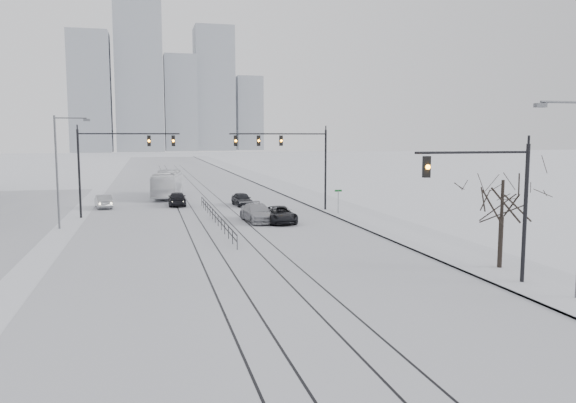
{
  "coord_description": "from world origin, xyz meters",
  "views": [
    {
      "loc": [
        -5.55,
        -17.59,
        7.34
      ],
      "look_at": [
        3.17,
        17.05,
        3.2
      ],
      "focal_mm": 35.0,
      "sensor_mm": 36.0,
      "label": 1
    }
  ],
  "objects_px": {
    "sedan_sb_outer": "(103,201)",
    "sedan_nb_right": "(257,213)",
    "sedan_sb_inner": "(177,199)",
    "box_truck": "(168,184)",
    "sedan_nb_front": "(280,215)",
    "sedan_nb_far": "(242,199)",
    "traffic_mast_near": "(497,195)",
    "bare_tree": "(503,189)"
  },
  "relations": [
    {
      "from": "bare_tree",
      "to": "sedan_nb_far",
      "type": "relative_size",
      "value": 1.47
    },
    {
      "from": "traffic_mast_near",
      "to": "sedan_sb_inner",
      "type": "distance_m",
      "value": 39.28
    },
    {
      "from": "sedan_nb_right",
      "to": "sedan_nb_far",
      "type": "bearing_deg",
      "value": 81.96
    },
    {
      "from": "sedan_sb_inner",
      "to": "sedan_nb_front",
      "type": "xyz_separation_m",
      "value": [
        7.87,
        -14.17,
        -0.07
      ]
    },
    {
      "from": "sedan_sb_outer",
      "to": "sedan_nb_far",
      "type": "height_order",
      "value": "sedan_nb_far"
    },
    {
      "from": "traffic_mast_near",
      "to": "bare_tree",
      "type": "height_order",
      "value": "traffic_mast_near"
    },
    {
      "from": "traffic_mast_near",
      "to": "box_truck",
      "type": "distance_m",
      "value": 47.72
    },
    {
      "from": "sedan_sb_outer",
      "to": "sedan_nb_right",
      "type": "bearing_deg",
      "value": 126.45
    },
    {
      "from": "traffic_mast_near",
      "to": "sedan_nb_far",
      "type": "xyz_separation_m",
      "value": [
        -6.62,
        35.09,
        -3.86
      ]
    },
    {
      "from": "bare_tree",
      "to": "sedan_nb_far",
      "type": "bearing_deg",
      "value": 105.72
    },
    {
      "from": "bare_tree",
      "to": "sedan_sb_outer",
      "type": "xyz_separation_m",
      "value": [
        -23.2,
        33.68,
        -3.79
      ]
    },
    {
      "from": "bare_tree",
      "to": "box_truck",
      "type": "bearing_deg",
      "value": 111.04
    },
    {
      "from": "sedan_nb_far",
      "to": "sedan_sb_outer",
      "type": "bearing_deg",
      "value": 169.0
    },
    {
      "from": "sedan_sb_outer",
      "to": "sedan_nb_front",
      "type": "relative_size",
      "value": 0.84
    },
    {
      "from": "sedan_nb_far",
      "to": "box_truck",
      "type": "height_order",
      "value": "box_truck"
    },
    {
      "from": "sedan_sb_inner",
      "to": "sedan_sb_outer",
      "type": "bearing_deg",
      "value": 1.84
    },
    {
      "from": "sedan_nb_front",
      "to": "sedan_nb_far",
      "type": "bearing_deg",
      "value": 95.46
    },
    {
      "from": "traffic_mast_near",
      "to": "sedan_sb_inner",
      "type": "xyz_separation_m",
      "value": [
        -13.31,
        36.76,
        -3.79
      ]
    },
    {
      "from": "sedan_sb_outer",
      "to": "sedan_nb_far",
      "type": "xyz_separation_m",
      "value": [
        14.17,
        -1.59,
        0.01
      ]
    },
    {
      "from": "sedan_nb_front",
      "to": "sedan_nb_far",
      "type": "height_order",
      "value": "sedan_nb_far"
    },
    {
      "from": "bare_tree",
      "to": "sedan_nb_front",
      "type": "distance_m",
      "value": 21.45
    },
    {
      "from": "sedan_nb_front",
      "to": "sedan_nb_far",
      "type": "distance_m",
      "value": 12.55
    },
    {
      "from": "sedan_sb_inner",
      "to": "box_truck",
      "type": "height_order",
      "value": "box_truck"
    },
    {
      "from": "sedan_sb_inner",
      "to": "box_truck",
      "type": "xyz_separation_m",
      "value": [
        -0.64,
        8.78,
        0.83
      ]
    },
    {
      "from": "bare_tree",
      "to": "sedan_nb_front",
      "type": "relative_size",
      "value": 1.21
    },
    {
      "from": "traffic_mast_near",
      "to": "sedan_sb_outer",
      "type": "xyz_separation_m",
      "value": [
        -20.79,
        36.68,
        -3.87
      ]
    },
    {
      "from": "sedan_nb_right",
      "to": "box_truck",
      "type": "distance_m",
      "value": 23.01
    },
    {
      "from": "box_truck",
      "to": "sedan_nb_far",
      "type": "bearing_deg",
      "value": 133.14
    },
    {
      "from": "sedan_nb_front",
      "to": "sedan_sb_inner",
      "type": "bearing_deg",
      "value": 119.14
    },
    {
      "from": "sedan_nb_front",
      "to": "box_truck",
      "type": "relative_size",
      "value": 0.44
    },
    {
      "from": "bare_tree",
      "to": "box_truck",
      "type": "distance_m",
      "value": 45.66
    },
    {
      "from": "sedan_nb_right",
      "to": "bare_tree",
      "type": "bearing_deg",
      "value": -70.19
    },
    {
      "from": "sedan_sb_inner",
      "to": "sedan_nb_right",
      "type": "bearing_deg",
      "value": 116.12
    },
    {
      "from": "sedan_sb_inner",
      "to": "sedan_nb_front",
      "type": "height_order",
      "value": "sedan_sb_inner"
    },
    {
      "from": "sedan_sb_inner",
      "to": "sedan_nb_far",
      "type": "bearing_deg",
      "value": 167.23
    },
    {
      "from": "traffic_mast_near",
      "to": "sedan_sb_outer",
      "type": "distance_m",
      "value": 42.34
    },
    {
      "from": "sedan_nb_front",
      "to": "sedan_nb_right",
      "type": "bearing_deg",
      "value": 151.07
    },
    {
      "from": "traffic_mast_near",
      "to": "sedan_nb_right",
      "type": "xyz_separation_m",
      "value": [
        -7.19,
        23.56,
        -3.78
      ]
    },
    {
      "from": "sedan_sb_outer",
      "to": "sedan_nb_right",
      "type": "height_order",
      "value": "sedan_nb_right"
    },
    {
      "from": "sedan_nb_front",
      "to": "box_truck",
      "type": "xyz_separation_m",
      "value": [
        -8.51,
        22.94,
        0.9
      ]
    },
    {
      "from": "sedan_sb_outer",
      "to": "box_truck",
      "type": "xyz_separation_m",
      "value": [
        6.84,
        8.86,
        0.91
      ]
    },
    {
      "from": "traffic_mast_near",
      "to": "box_truck",
      "type": "height_order",
      "value": "traffic_mast_near"
    }
  ]
}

